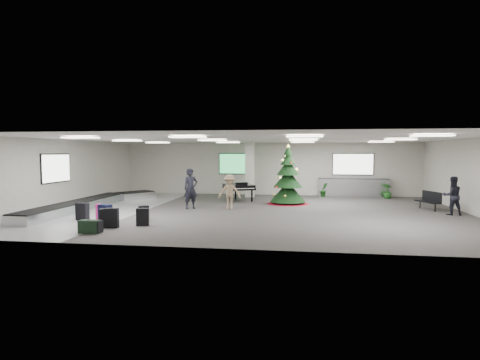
# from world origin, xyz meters

# --- Properties ---
(ground) EXTENTS (18.00, 18.00, 0.00)m
(ground) POSITION_xyz_m (0.00, 0.00, 0.00)
(ground) COLOR #34322F
(ground) RESTS_ON ground
(room_envelope) EXTENTS (18.02, 14.02, 3.21)m
(room_envelope) POSITION_xyz_m (-0.38, 0.67, 2.33)
(room_envelope) COLOR beige
(room_envelope) RESTS_ON ground
(baggage_carousel) EXTENTS (2.28, 9.71, 0.43)m
(baggage_carousel) POSITION_xyz_m (-7.84, -0.08, 0.21)
(baggage_carousel) COLOR silver
(baggage_carousel) RESTS_ON ground
(service_counter) EXTENTS (4.05, 0.65, 1.08)m
(service_counter) POSITION_xyz_m (5.00, 6.65, 0.55)
(service_counter) COLOR silver
(service_counter) RESTS_ON ground
(suitcase_0) EXTENTS (0.45, 0.31, 0.67)m
(suitcase_0) POSITION_xyz_m (-4.82, -4.54, 0.32)
(suitcase_0) COLOR black
(suitcase_0) RESTS_ON ground
(suitcase_1) EXTENTS (0.47, 0.28, 0.70)m
(suitcase_1) POSITION_xyz_m (-4.57, -4.59, 0.34)
(suitcase_1) COLOR black
(suitcase_1) RESTS_ON ground
(pink_suitcase) EXTENTS (0.48, 0.35, 0.69)m
(pink_suitcase) POSITION_xyz_m (-5.49, -3.50, 0.33)
(pink_suitcase) COLOR #EA1E8A
(pink_suitcase) RESTS_ON ground
(suitcase_3) EXTENTS (0.44, 0.38, 0.60)m
(suitcase_3) POSITION_xyz_m (-4.02, -3.08, 0.29)
(suitcase_3) COLOR black
(suitcase_3) RESTS_ON ground
(navy_suitcase) EXTENTS (0.54, 0.43, 0.74)m
(navy_suitcase) POSITION_xyz_m (-5.12, -3.99, 0.36)
(navy_suitcase) COLOR black
(navy_suitcase) RESTS_ON ground
(green_duffel) EXTENTS (0.64, 0.33, 0.45)m
(green_duffel) POSITION_xyz_m (-4.87, -5.58, 0.21)
(green_duffel) COLOR black
(green_duffel) RESTS_ON ground
(suitcase_7) EXTENTS (0.47, 0.33, 0.65)m
(suitcase_7) POSITION_xyz_m (-3.67, -4.06, 0.31)
(suitcase_7) COLOR black
(suitcase_7) RESTS_ON ground
(suitcase_8) EXTENTS (0.49, 0.32, 0.69)m
(suitcase_8) POSITION_xyz_m (-6.39, -3.33, 0.34)
(suitcase_8) COLOR black
(suitcase_8) RESTS_ON ground
(black_duffel) EXTENTS (0.61, 0.34, 0.41)m
(black_duffel) POSITION_xyz_m (-4.81, -5.49, 0.20)
(black_duffel) COLOR black
(black_duffel) RESTS_ON ground
(christmas_tree) EXTENTS (2.15, 2.15, 3.06)m
(christmas_tree) POSITION_xyz_m (1.28, 2.78, 1.05)
(christmas_tree) COLOR maroon
(christmas_tree) RESTS_ON ground
(grand_piano) EXTENTS (2.00, 2.22, 1.04)m
(grand_piano) POSITION_xyz_m (-1.36, 3.65, 0.74)
(grand_piano) COLOR black
(grand_piano) RESTS_ON ground
(bench) EXTENTS (0.86, 1.41, 0.85)m
(bench) POSITION_xyz_m (7.70, 1.52, 0.48)
(bench) COLOR black
(bench) RESTS_ON ground
(traveler_a) EXTENTS (0.81, 0.78, 1.87)m
(traveler_a) POSITION_xyz_m (-3.10, 0.30, 0.93)
(traveler_a) COLOR black
(traveler_a) RESTS_ON ground
(traveler_b) EXTENTS (1.07, 0.66, 1.59)m
(traveler_b) POSITION_xyz_m (-1.32, 0.50, 0.80)
(traveler_b) COLOR #8F7758
(traveler_b) RESTS_ON ground
(traveler_bench) EXTENTS (0.82, 0.65, 1.61)m
(traveler_bench) POSITION_xyz_m (8.15, 0.13, 0.81)
(traveler_bench) COLOR black
(traveler_bench) RESTS_ON ground
(potted_plant_left) EXTENTS (0.55, 0.50, 0.81)m
(potted_plant_left) POSITION_xyz_m (3.29, 6.33, 0.41)
(potted_plant_left) COLOR #153D13
(potted_plant_left) RESTS_ON ground
(potted_plant_right) EXTENTS (0.66, 0.66, 0.84)m
(potted_plant_right) POSITION_xyz_m (6.77, 5.83, 0.42)
(potted_plant_right) COLOR #153D13
(potted_plant_right) RESTS_ON ground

